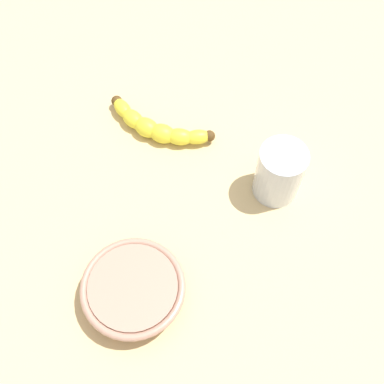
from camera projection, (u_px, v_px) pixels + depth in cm
name	position (u px, v px, depth cm)	size (l,w,h in cm)	color
wooden_tabletop	(218.00, 177.00, 86.99)	(120.00, 120.00, 3.00)	#DCBD84
banana	(157.00, 127.00, 88.37)	(19.35, 12.56, 3.60)	yellow
smoothie_glass	(279.00, 174.00, 79.63)	(7.96, 7.96, 10.84)	silver
ceramic_bowl	(134.00, 290.00, 72.33)	(16.02, 16.02, 4.67)	tan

